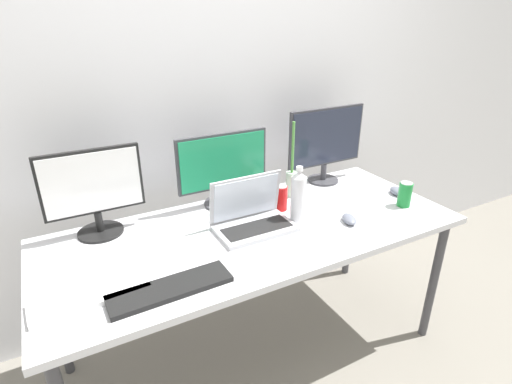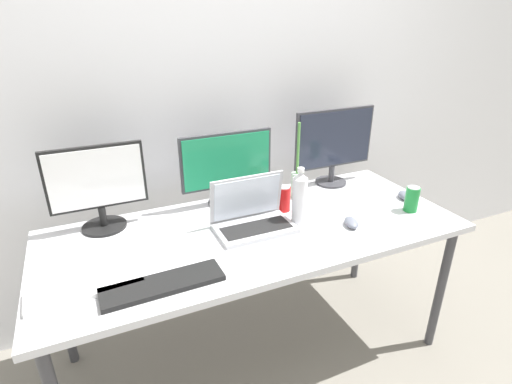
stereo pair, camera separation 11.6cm
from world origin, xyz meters
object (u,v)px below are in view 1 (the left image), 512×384
at_px(water_bottle, 298,197).
at_px(soda_can_by_laptop, 281,198).
at_px(laptop_silver, 252,216).
at_px(keyboard_aux, 90,296).
at_px(monitor_center, 223,167).
at_px(mouse_by_keyboard, 397,191).
at_px(bamboo_vase, 292,181).
at_px(soda_can_near_keyboard, 405,194).
at_px(mouse_by_laptop, 349,219).
at_px(monitor_right, 326,141).
at_px(work_desk, 256,239).
at_px(keyboard_main, 171,288).
at_px(monitor_left, 93,190).

xyz_separation_m(water_bottle, soda_can_by_laptop, (-0.01, 0.14, -0.06)).
relative_size(laptop_silver, keyboard_aux, 0.90).
height_order(laptop_silver, soda_can_by_laptop, laptop_silver).
xyz_separation_m(monitor_center, water_bottle, (0.23, -0.32, -0.07)).
bearing_deg(mouse_by_keyboard, bamboo_vase, 173.88).
height_order(water_bottle, soda_can_near_keyboard, water_bottle).
bearing_deg(keyboard_aux, soda_can_near_keyboard, -3.20).
height_order(mouse_by_laptop, water_bottle, water_bottle).
distance_m(water_bottle, soda_can_near_keyboard, 0.58).
relative_size(mouse_by_laptop, bamboo_vase, 0.26).
xyz_separation_m(water_bottle, soda_can_near_keyboard, (0.56, -0.12, -0.06)).
relative_size(monitor_right, soda_can_near_keyboard, 3.80).
distance_m(work_desk, keyboard_main, 0.54).
relative_size(mouse_by_keyboard, soda_can_near_keyboard, 0.80).
bearing_deg(bamboo_vase, monitor_right, 16.92).
bearing_deg(monitor_center, bamboo_vase, -12.03).
bearing_deg(monitor_center, keyboard_main, -129.63).
bearing_deg(water_bottle, monitor_center, 124.89).
height_order(keyboard_main, mouse_by_keyboard, mouse_by_keyboard).
bearing_deg(monitor_right, mouse_by_laptop, -113.50).
xyz_separation_m(work_desk, water_bottle, (0.20, -0.03, 0.18)).
xyz_separation_m(monitor_center, laptop_silver, (0.01, -0.28, -0.15)).
bearing_deg(soda_can_by_laptop, water_bottle, -87.91).
xyz_separation_m(keyboard_aux, mouse_by_keyboard, (1.57, 0.13, 0.01)).
relative_size(mouse_by_laptop, soda_can_near_keyboard, 0.83).
xyz_separation_m(monitor_center, soda_can_near_keyboard, (0.79, -0.45, -0.14)).
xyz_separation_m(monitor_left, mouse_by_laptop, (1.03, -0.45, -0.19)).
bearing_deg(water_bottle, laptop_silver, 167.17).
relative_size(work_desk, soda_can_near_keyboard, 14.86).
relative_size(soda_can_near_keyboard, soda_can_by_laptop, 1.00).
xyz_separation_m(mouse_by_keyboard, soda_can_by_laptop, (-0.64, 0.14, 0.04)).
xyz_separation_m(mouse_by_keyboard, water_bottle, (-0.64, 0.00, 0.11)).
relative_size(work_desk, keyboard_aux, 4.85).
bearing_deg(work_desk, monitor_left, 155.18).
relative_size(keyboard_main, water_bottle, 1.60).
distance_m(monitor_right, keyboard_main, 1.24).
xyz_separation_m(laptop_silver, bamboo_vase, (0.34, 0.20, 0.03)).
distance_m(monitor_center, laptop_silver, 0.31).
bearing_deg(bamboo_vase, keyboard_aux, -160.33).
height_order(monitor_left, water_bottle, monitor_left).
relative_size(work_desk, mouse_by_keyboard, 18.54).
bearing_deg(monitor_left, keyboard_aux, -103.09).
distance_m(monitor_right, bamboo_vase, 0.33).
distance_m(monitor_left, water_bottle, 0.89).
height_order(work_desk, keyboard_main, keyboard_main).
xyz_separation_m(mouse_by_keyboard, bamboo_vase, (-0.51, 0.25, 0.07)).
height_order(monitor_left, bamboo_vase, bamboo_vase).
bearing_deg(work_desk, bamboo_vase, 33.59).
distance_m(mouse_by_laptop, soda_can_near_keyboard, 0.36).
height_order(monitor_right, mouse_by_keyboard, monitor_right).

